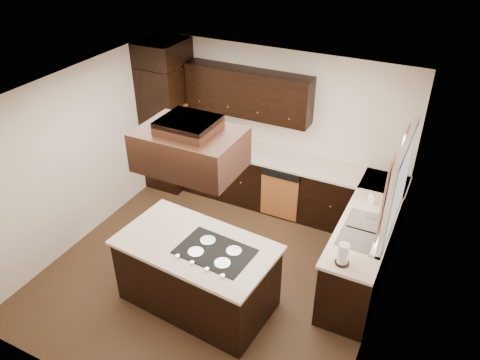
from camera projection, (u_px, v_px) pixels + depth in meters
The scene contains 30 objects.
floor at pixel (214, 271), 6.38m from camera, with size 4.20×4.20×0.02m, color brown.
ceiling at pixel (207, 97), 5.05m from camera, with size 4.20×4.20×0.02m, color silver.
wall_back at pixel (277, 128), 7.32m from camera, with size 4.20×0.02×2.50m, color silver.
wall_front at pixel (93, 313), 4.11m from camera, with size 4.20×0.02×2.50m, color silver.
wall_left at pixel (79, 157), 6.51m from camera, with size 0.02×4.20×2.50m, color silver.
wall_right at pixel (385, 244), 4.92m from camera, with size 0.02×4.20×2.50m, color silver.
oven_column at pixel (169, 127), 7.78m from camera, with size 0.65×0.75×2.12m, color black.
wall_oven_face at pixel (186, 128), 7.62m from camera, with size 0.05×0.62×0.78m, color #B1642F.
base_cabinets_back at pixel (270, 181), 7.50m from camera, with size 2.93×0.60×0.88m, color black.
base_cabinets_right at pixel (366, 245), 6.15m from camera, with size 0.60×2.40×0.88m, color black.
countertop_back at pixel (270, 157), 7.25m from camera, with size 2.93×0.63×0.04m, color beige.
countertop_right at pixel (370, 217), 5.91m from camera, with size 0.63×2.40×0.04m, color beige.
upper_cabinets at pixel (248, 93), 7.05m from camera, with size 2.00×0.34×0.72m, color black.
dishwasher_front at pixel (279, 197), 7.19m from camera, with size 0.60×0.05×0.72m, color #B1642F.
window_frame at pixel (398, 186), 5.14m from camera, with size 0.06×1.32×1.12m, color white.
window_pane at pixel (401, 186), 5.13m from camera, with size 0.00×1.20×1.00m, color white.
curtain_left at pixel (385, 200), 4.82m from camera, with size 0.02×0.34×0.90m, color beige.
curtain_right at pixel (400, 164), 5.46m from camera, with size 0.02×0.34×0.90m, color beige.
sink_rim at pixel (364, 231), 5.63m from camera, with size 0.52×0.84×0.01m, color silver.
island at pixel (198, 274), 5.68m from camera, with size 1.79×0.98×0.88m, color black.
island_top at pixel (196, 245), 5.44m from camera, with size 1.86×1.04×0.04m, color beige.
cooktop at pixel (215, 251), 5.31m from camera, with size 0.85×0.56×0.01m, color black.
range_hood at pixel (190, 149), 4.78m from camera, with size 1.05×0.72×0.42m, color black.
hood_duct at pixel (188, 125), 4.63m from camera, with size 0.55×0.50×0.13m, color black.
blender_base at pixel (212, 141), 7.54m from camera, with size 0.15×0.15×0.10m, color silver.
blender_pitcher at pixel (212, 131), 7.44m from camera, with size 0.13×0.13×0.26m, color silver.
spice_rack at pixel (223, 137), 7.46m from camera, with size 0.34×0.09×0.29m, color black.
mixing_bowl at pixel (206, 138), 7.65m from camera, with size 0.30×0.30×0.07m, color white.
soap_bottle at pixel (371, 197), 6.09m from camera, with size 0.08×0.09×0.18m, color white.
paper_towel at pixel (343, 254), 5.07m from camera, with size 0.12×0.12×0.27m, color white.
Camera 1 is at (2.44, -4.10, 4.42)m, focal length 35.00 mm.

